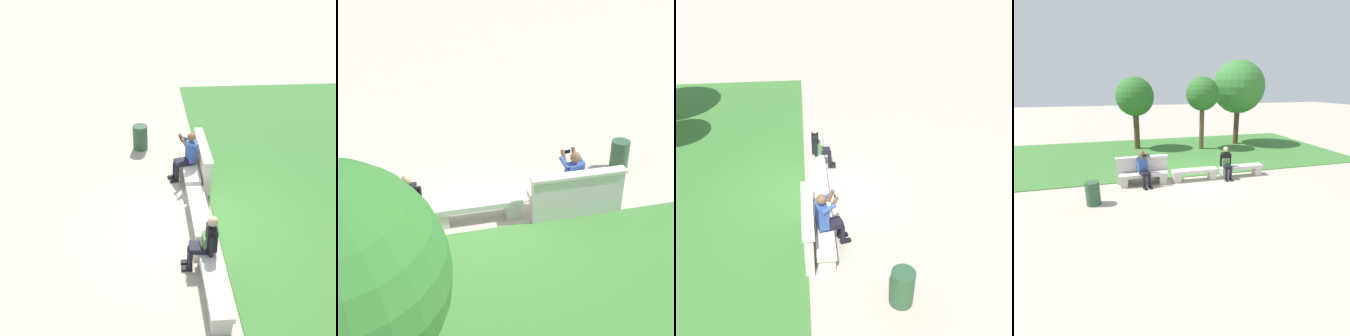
% 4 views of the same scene
% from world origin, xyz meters
% --- Properties ---
extents(ground_plane, '(80.00, 80.00, 0.00)m').
position_xyz_m(ground_plane, '(0.00, 0.00, 0.00)').
color(ground_plane, '#B2A593').
extents(grass_strip, '(17.80, 8.00, 0.03)m').
position_xyz_m(grass_strip, '(0.00, 4.38, 0.01)').
color(grass_strip, '#3D7533').
rests_on(grass_strip, ground).
extents(bench_main, '(1.81, 0.40, 0.45)m').
position_xyz_m(bench_main, '(-2.00, 0.00, 0.30)').
color(bench_main, beige).
rests_on(bench_main, ground).
extents(bench_near, '(1.81, 0.40, 0.45)m').
position_xyz_m(bench_near, '(0.00, 0.00, 0.30)').
color(bench_near, beige).
rests_on(bench_near, ground).
extents(bench_mid, '(1.81, 0.40, 0.45)m').
position_xyz_m(bench_mid, '(2.00, 0.00, 0.30)').
color(bench_mid, beige).
rests_on(bench_mid, ground).
extents(backrest_wall_with_plaque, '(1.97, 0.24, 1.01)m').
position_xyz_m(backrest_wall_with_plaque, '(-2.00, 0.34, 0.52)').
color(backrest_wall_with_plaque, beige).
rests_on(backrest_wall_with_plaque, ground).
extents(person_photographer, '(0.53, 0.78, 1.32)m').
position_xyz_m(person_photographer, '(-1.99, -0.07, 0.74)').
color(person_photographer, black).
rests_on(person_photographer, ground).
extents(person_distant, '(0.48, 0.68, 1.26)m').
position_xyz_m(person_distant, '(1.29, -0.07, 0.67)').
color(person_distant, black).
rests_on(person_distant, ground).
extents(backpack, '(0.28, 0.24, 0.43)m').
position_xyz_m(backpack, '(1.27, -0.04, 0.63)').
color(backpack, '#4C7F47').
rests_on(backpack, bench_mid).
extents(tree_behind_wall, '(3.06, 3.06, 4.98)m').
position_xyz_m(tree_behind_wall, '(4.46, 5.65, 3.43)').
color(tree_behind_wall, '#4C3826').
rests_on(tree_behind_wall, ground).
extents(tree_left_background, '(1.82, 1.82, 4.02)m').
position_xyz_m(tree_left_background, '(1.93, 4.86, 3.06)').
color(tree_left_background, brown).
rests_on(tree_left_background, ground).
extents(tree_right_background, '(2.12, 2.12, 4.02)m').
position_xyz_m(tree_right_background, '(-1.66, 5.86, 2.91)').
color(tree_right_background, '#4C3826').
rests_on(tree_right_background, ground).
extents(trash_bin, '(0.44, 0.44, 0.75)m').
position_xyz_m(trash_bin, '(-3.72, -1.30, 0.38)').
color(trash_bin, '#2D5133').
rests_on(trash_bin, ground).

